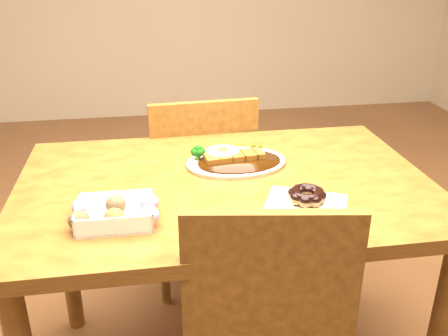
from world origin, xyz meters
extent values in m
cube|color=#553011|center=(0.00, 0.00, 0.73)|extent=(1.20, 0.80, 0.04)
cylinder|color=#553011|center=(-0.54, 0.34, 0.35)|extent=(0.06, 0.06, 0.71)
cylinder|color=#553011|center=(0.54, 0.34, 0.35)|extent=(0.06, 0.06, 0.71)
cube|color=#553011|center=(-0.02, 0.60, 0.43)|extent=(0.44, 0.44, 0.04)
cylinder|color=#553011|center=(0.14, 0.78, 0.21)|extent=(0.04, 0.04, 0.41)
cylinder|color=#553011|center=(-0.20, 0.76, 0.21)|extent=(0.04, 0.04, 0.41)
cylinder|color=#553011|center=(0.16, 0.44, 0.21)|extent=(0.04, 0.04, 0.41)
cylinder|color=#553011|center=(-0.18, 0.42, 0.21)|extent=(0.04, 0.04, 0.41)
cube|color=#553011|center=(-0.01, 0.41, 0.67)|extent=(0.40, 0.05, 0.40)
cube|color=#553011|center=(0.04, -0.41, 0.67)|extent=(0.40, 0.09, 0.40)
ellipsoid|color=white|center=(0.05, 0.11, 0.76)|extent=(0.32, 0.23, 0.01)
ellipsoid|color=black|center=(0.06, 0.09, 0.77)|extent=(0.27, 0.20, 0.01)
cube|color=#6B380C|center=(0.05, 0.11, 0.78)|extent=(0.19, 0.09, 0.02)
ellipsoid|color=white|center=(0.01, 0.13, 0.79)|extent=(0.11, 0.10, 0.01)
ellipsoid|color=#FFB214|center=(0.01, 0.13, 0.79)|extent=(0.03, 0.03, 0.02)
cube|color=white|center=(-0.31, -0.19, 0.77)|extent=(0.19, 0.15, 0.05)
ellipsoid|color=black|center=(-0.39, -0.22, 0.78)|extent=(0.05, 0.05, 0.05)
ellipsoid|color=brown|center=(-0.31, -0.22, 0.78)|extent=(0.05, 0.05, 0.05)
ellipsoid|color=pink|center=(-0.22, -0.22, 0.78)|extent=(0.05, 0.05, 0.05)
ellipsoid|color=pink|center=(-0.39, -0.15, 0.78)|extent=(0.05, 0.05, 0.05)
ellipsoid|color=black|center=(-0.31, -0.16, 0.78)|extent=(0.05, 0.05, 0.05)
ellipsoid|color=pink|center=(-0.22, -0.16, 0.78)|extent=(0.05, 0.05, 0.05)
cube|color=silver|center=(0.19, -0.17, 0.75)|extent=(0.25, 0.22, 0.00)
torus|color=olive|center=(0.19, -0.17, 0.77)|extent=(0.13, 0.13, 0.03)
torus|color=black|center=(0.19, -0.17, 0.78)|extent=(0.12, 0.12, 0.02)
camera|label=1|loc=(-0.21, -1.30, 1.38)|focal=40.00mm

